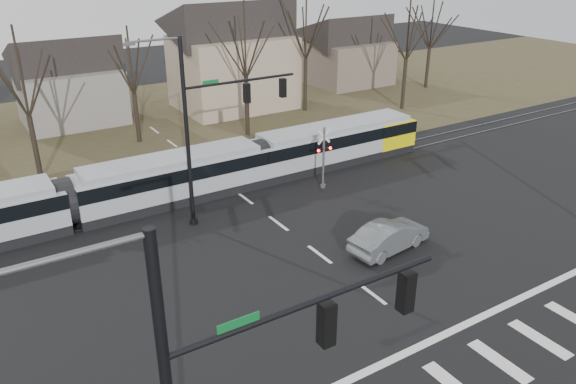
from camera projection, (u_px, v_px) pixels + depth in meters
ground at (402, 316)px, 23.49m from camera, size 140.00×140.00×0.00m
grass_verge at (146, 124)px, 48.24m from camera, size 140.00×28.00×0.01m
crosswalk at (478, 373)px, 20.39m from camera, size 27.00×2.60×0.01m
stop_line at (433, 340)px, 22.09m from camera, size 28.00×0.35×0.01m
lane_dashes at (230, 187)px, 35.86m from camera, size 0.18×30.00×0.01m
rail_pair at (231, 188)px, 35.70m from camera, size 90.00×1.52×0.06m
tram at (171, 177)px, 33.37m from camera, size 37.14×2.76×2.82m
sedan at (389, 236)px, 28.29m from camera, size 2.80×4.99×1.51m
signal_pole_far at (214, 120)px, 29.67m from camera, size 9.28×0.44×10.20m
rail_crossing_signal at (324, 160)px, 35.04m from camera, size 1.08×0.36×4.00m
tree_row at (192, 76)px, 42.53m from camera, size 59.20×7.20×10.00m
house_b at (68, 76)px, 47.30m from camera, size 8.64×7.56×7.65m
house_c at (232, 51)px, 51.25m from camera, size 10.80×8.64×10.10m
house_d at (348, 47)px, 60.58m from camera, size 8.64×7.56×7.65m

